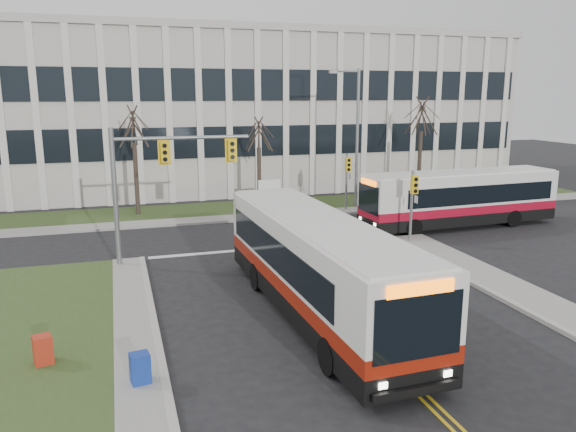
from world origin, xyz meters
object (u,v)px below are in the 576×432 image
Objects in this scene: bus_cross at (459,200)px; newspaper_box_blue at (140,370)px; newspaper_box_red at (43,352)px; directory_sign at (269,192)px; streetlight at (355,131)px; bus_main at (317,269)px.

newspaper_box_blue is at bearing -56.93° from bus_cross.
directory_sign is at bearing 42.72° from newspaper_box_red.
streetlight is 25.70m from newspaper_box_red.
streetlight reaches higher than bus_cross.
bus_cross reaches higher than newspaper_box_blue.
newspaper_box_blue and newspaper_box_red have the same top height.
newspaper_box_blue is at bearing -52.74° from newspaper_box_red.
newspaper_box_red is at bearing -173.47° from bus_main.
newspaper_box_blue is at bearing -154.08° from bus_main.
directory_sign is at bearing 57.61° from newspaper_box_blue.
bus_main is at bearing 19.21° from newspaper_box_blue.
directory_sign is 22.90m from newspaper_box_red.
bus_main is at bearing -100.15° from directory_sign.
newspaper_box_blue is at bearing -126.58° from streetlight.
bus_main is at bearing -7.15° from newspaper_box_red.
newspaper_box_red is (-12.00, -19.49, -0.70)m from directory_sign.
bus_main reaches higher than bus_cross.
bus_cross reaches higher than newspaper_box_red.
bus_cross is 12.48× the size of newspaper_box_blue.
streetlight reaches higher than newspaper_box_red.
directory_sign is at bearing 166.77° from streetlight.
bus_cross is 24.18m from newspaper_box_red.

